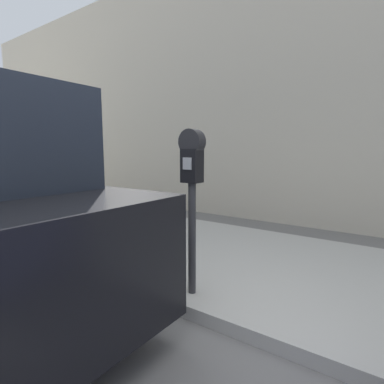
{
  "coord_description": "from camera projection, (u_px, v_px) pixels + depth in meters",
  "views": [
    {
      "loc": [
        1.37,
        -1.16,
        1.45
      ],
      "look_at": [
        -0.18,
        1.04,
        1.09
      ],
      "focal_mm": 28.0,
      "sensor_mm": 36.0,
      "label": 1
    }
  ],
  "objects": [
    {
      "name": "ground_plane",
      "position": [
        122.0,
        380.0,
        1.92
      ],
      "size": [
        60.0,
        60.0,
        0.0
      ],
      "primitive_type": "plane",
      "color": "slate"
    },
    {
      "name": "sidewalk",
      "position": [
        258.0,
        265.0,
        3.69
      ],
      "size": [
        24.0,
        2.8,
        0.12
      ],
      "color": "#ADAAA3",
      "rests_on": "ground_plane"
    },
    {
      "name": "building_facade",
      "position": [
        320.0,
        76.0,
        5.46
      ],
      "size": [
        24.0,
        0.3,
        5.64
      ],
      "color": "beige",
      "rests_on": "ground_plane"
    },
    {
      "name": "parking_meter",
      "position": [
        192.0,
        181.0,
        2.7
      ],
      "size": [
        0.23,
        0.15,
        1.53
      ],
      "color": "#2D2D30",
      "rests_on": "sidewalk"
    }
  ]
}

